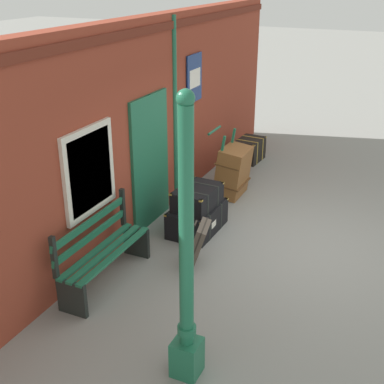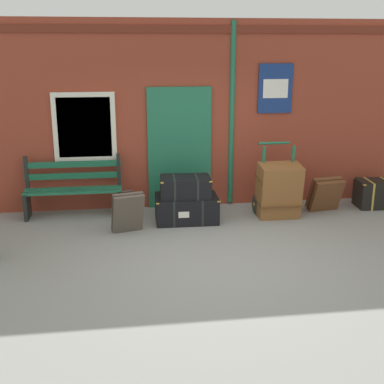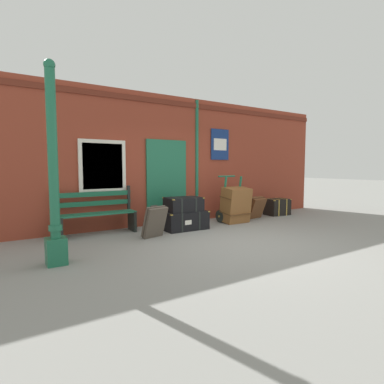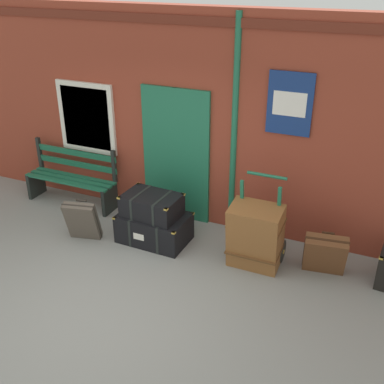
{
  "view_description": "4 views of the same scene",
  "coord_description": "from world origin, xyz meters",
  "px_view_note": "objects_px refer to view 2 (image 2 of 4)",
  "views": [
    {
      "loc": [
        -6.83,
        -1.33,
        3.84
      ],
      "look_at": [
        -0.19,
        1.71,
        0.65
      ],
      "focal_mm": 48.28,
      "sensor_mm": 36.0,
      "label": 1
    },
    {
      "loc": [
        -1.15,
        -6.16,
        2.76
      ],
      "look_at": [
        -0.09,
        1.55,
        0.51
      ],
      "focal_mm": 47.35,
      "sensor_mm": 36.0,
      "label": 2
    },
    {
      "loc": [
        -3.8,
        -4.37,
        1.44
      ],
      "look_at": [
        0.03,
        1.59,
        0.85
      ],
      "focal_mm": 28.76,
      "sensor_mm": 36.0,
      "label": 3
    },
    {
      "loc": [
        2.74,
        -3.56,
        3.72
      ],
      "look_at": [
        0.38,
        1.76,
        0.84
      ],
      "focal_mm": 43.69,
      "sensor_mm": 36.0,
      "label": 4
    }
  ],
  "objects_px": {
    "porters_trolley": "(275,198)",
    "suitcase_caramel": "(325,194)",
    "corner_trunk": "(376,194)",
    "steamer_trunk_base": "(186,208)",
    "large_brown_trunk": "(279,190)",
    "suitcase_charcoal": "(128,212)",
    "steamer_trunk_middle": "(185,187)",
    "platform_bench": "(73,190)"
  },
  "relations": [
    {
      "from": "porters_trolley",
      "to": "suitcase_caramel",
      "type": "distance_m",
      "value": 0.89
    },
    {
      "from": "corner_trunk",
      "to": "steamer_trunk_base",
      "type": "bearing_deg",
      "value": -175.11
    },
    {
      "from": "large_brown_trunk",
      "to": "corner_trunk",
      "type": "height_order",
      "value": "large_brown_trunk"
    },
    {
      "from": "steamer_trunk_base",
      "to": "large_brown_trunk",
      "type": "xyz_separation_m",
      "value": [
        1.54,
        -0.02,
        0.25
      ]
    },
    {
      "from": "porters_trolley",
      "to": "corner_trunk",
      "type": "height_order",
      "value": "porters_trolley"
    },
    {
      "from": "large_brown_trunk",
      "to": "suitcase_charcoal",
      "type": "bearing_deg",
      "value": -170.8
    },
    {
      "from": "corner_trunk",
      "to": "steamer_trunk_middle",
      "type": "bearing_deg",
      "value": -174.98
    },
    {
      "from": "steamer_trunk_middle",
      "to": "large_brown_trunk",
      "type": "distance_m",
      "value": 1.56
    },
    {
      "from": "suitcase_caramel",
      "to": "suitcase_charcoal",
      "type": "relative_size",
      "value": 0.93
    },
    {
      "from": "platform_bench",
      "to": "suitcase_caramel",
      "type": "height_order",
      "value": "platform_bench"
    },
    {
      "from": "steamer_trunk_base",
      "to": "corner_trunk",
      "type": "relative_size",
      "value": 1.42
    },
    {
      "from": "steamer_trunk_middle",
      "to": "corner_trunk",
      "type": "distance_m",
      "value": 3.48
    },
    {
      "from": "steamer_trunk_base",
      "to": "suitcase_caramel",
      "type": "height_order",
      "value": "suitcase_caramel"
    },
    {
      "from": "steamer_trunk_base",
      "to": "steamer_trunk_middle",
      "type": "relative_size",
      "value": 1.23
    },
    {
      "from": "suitcase_charcoal",
      "to": "steamer_trunk_middle",
      "type": "bearing_deg",
      "value": 24.08
    },
    {
      "from": "large_brown_trunk",
      "to": "suitcase_caramel",
      "type": "height_order",
      "value": "large_brown_trunk"
    },
    {
      "from": "steamer_trunk_base",
      "to": "steamer_trunk_middle",
      "type": "height_order",
      "value": "steamer_trunk_middle"
    },
    {
      "from": "porters_trolley",
      "to": "corner_trunk",
      "type": "bearing_deg",
      "value": 4.37
    },
    {
      "from": "large_brown_trunk",
      "to": "suitcase_charcoal",
      "type": "relative_size",
      "value": 1.4
    },
    {
      "from": "steamer_trunk_middle",
      "to": "suitcase_charcoal",
      "type": "height_order",
      "value": "steamer_trunk_middle"
    },
    {
      "from": "steamer_trunk_middle",
      "to": "porters_trolley",
      "type": "height_order",
      "value": "porters_trolley"
    },
    {
      "from": "steamer_trunk_base",
      "to": "large_brown_trunk",
      "type": "relative_size",
      "value": 1.11
    },
    {
      "from": "large_brown_trunk",
      "to": "suitcase_charcoal",
      "type": "xyz_separation_m",
      "value": [
        -2.49,
        -0.4,
        -0.14
      ]
    },
    {
      "from": "porters_trolley",
      "to": "steamer_trunk_base",
      "type": "bearing_deg",
      "value": -174.46
    },
    {
      "from": "platform_bench",
      "to": "steamer_trunk_base",
      "type": "xyz_separation_m",
      "value": [
        1.84,
        -0.54,
        -0.23
      ]
    },
    {
      "from": "porters_trolley",
      "to": "large_brown_trunk",
      "type": "relative_size",
      "value": 1.3
    },
    {
      "from": "platform_bench",
      "to": "steamer_trunk_middle",
      "type": "relative_size",
      "value": 1.91
    },
    {
      "from": "suitcase_caramel",
      "to": "corner_trunk",
      "type": "height_order",
      "value": "suitcase_caramel"
    },
    {
      "from": "platform_bench",
      "to": "porters_trolley",
      "type": "distance_m",
      "value": 3.4
    },
    {
      "from": "large_brown_trunk",
      "to": "suitcase_caramel",
      "type": "xyz_separation_m",
      "value": [
        0.89,
        0.19,
        -0.16
      ]
    },
    {
      "from": "porters_trolley",
      "to": "large_brown_trunk",
      "type": "height_order",
      "value": "porters_trolley"
    },
    {
      "from": "platform_bench",
      "to": "suitcase_charcoal",
      "type": "height_order",
      "value": "platform_bench"
    },
    {
      "from": "platform_bench",
      "to": "suitcase_caramel",
      "type": "relative_size",
      "value": 2.61
    },
    {
      "from": "steamer_trunk_base",
      "to": "suitcase_charcoal",
      "type": "relative_size",
      "value": 1.55
    },
    {
      "from": "suitcase_caramel",
      "to": "porters_trolley",
      "type": "bearing_deg",
      "value": -179.0
    },
    {
      "from": "steamer_trunk_middle",
      "to": "suitcase_caramel",
      "type": "bearing_deg",
      "value": 4.06
    },
    {
      "from": "porters_trolley",
      "to": "suitcase_charcoal",
      "type": "relative_size",
      "value": 1.82
    },
    {
      "from": "steamer_trunk_middle",
      "to": "corner_trunk",
      "type": "height_order",
      "value": "steamer_trunk_middle"
    },
    {
      "from": "steamer_trunk_base",
      "to": "corner_trunk",
      "type": "distance_m",
      "value": 3.44
    },
    {
      "from": "steamer_trunk_base",
      "to": "suitcase_caramel",
      "type": "xyz_separation_m",
      "value": [
        2.43,
        0.16,
        0.1
      ]
    },
    {
      "from": "suitcase_charcoal",
      "to": "corner_trunk",
      "type": "bearing_deg",
      "value": 9.33
    },
    {
      "from": "steamer_trunk_base",
      "to": "steamer_trunk_middle",
      "type": "distance_m",
      "value": 0.37
    }
  ]
}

